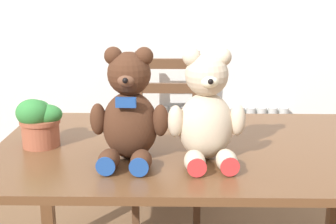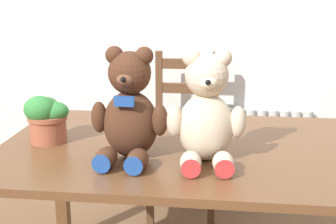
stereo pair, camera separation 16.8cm
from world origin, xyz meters
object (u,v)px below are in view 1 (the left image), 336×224
teddy_bear_right (207,113)px  potted_plant (39,121)px  wooden_chair_behind (167,138)px  teddy_bear_left (129,113)px

teddy_bear_right → potted_plant: 0.66m
wooden_chair_behind → teddy_bear_left: 1.13m
teddy_bear_left → potted_plant: 0.40m
teddy_bear_left → wooden_chair_behind: bearing=-93.0°
wooden_chair_behind → potted_plant: (-0.48, -0.90, 0.36)m
teddy_bear_left → potted_plant: bearing=-17.2°
teddy_bear_left → potted_plant: (-0.37, 0.14, -0.07)m
wooden_chair_behind → teddy_bear_right: teddy_bear_right is taller
teddy_bear_left → teddy_bear_right: teddy_bear_left is taller
teddy_bear_left → teddy_bear_right: size_ratio=1.01×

